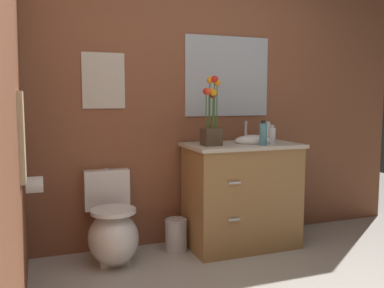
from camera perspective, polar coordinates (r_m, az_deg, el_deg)
The scene contains 13 objects.
wall_back at distance 3.70m, azimuth 1.67°, elevation 6.16°, with size 4.02×0.05×2.50m, color brown.
wall_left at distance 2.23m, azimuth -23.75°, elevation 5.67°, with size 0.05×4.72×2.50m, color brown.
toilet at distance 3.33m, azimuth -10.84°, elevation -11.55°, with size 0.38×0.59×0.69m.
vanity_cabinet at distance 3.59m, azimuth 6.78°, elevation -6.74°, with size 0.94×0.56×1.06m.
flower_vase at distance 3.33m, azimuth 2.67°, elevation 3.13°, with size 0.14×0.14×0.55m.
soap_bottle at distance 3.40m, azimuth 9.68°, elevation 1.38°, with size 0.06×0.06×0.20m.
lotion_bottle at distance 3.75m, azimuth 10.31°, elevation 1.59°, with size 0.07×0.07×0.17m.
hand_wash_bottle at distance 3.53m, azimuth 10.89°, elevation 1.17°, with size 0.06×0.06×0.16m.
trash_bin at distance 3.51m, azimuth -2.19°, elevation -12.31°, with size 0.18×0.18×0.27m.
wall_poster at distance 3.44m, azimuth -11.98°, elevation 8.46°, with size 0.34×0.01×0.44m, color beige.
wall_mirror at distance 3.76m, azimuth 4.86°, elevation 9.18°, with size 0.80×0.01×0.70m, color #B2BCC6.
hanging_towel at distance 2.60m, azimuth -22.22°, elevation 0.95°, with size 0.03×0.28×0.52m, color tan.
toilet_paper_roll at distance 2.99m, azimuth -20.70°, elevation -5.22°, with size 0.11×0.11×0.11m, color white.
Camera 1 is at (-1.20, -1.72, 1.25)m, focal length 39.08 mm.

